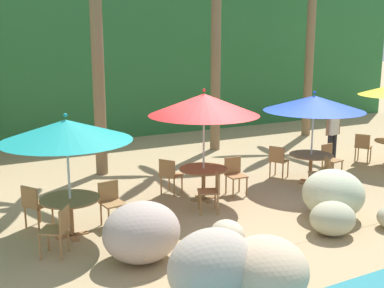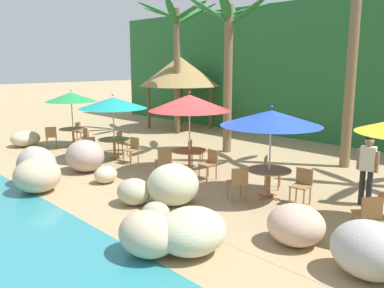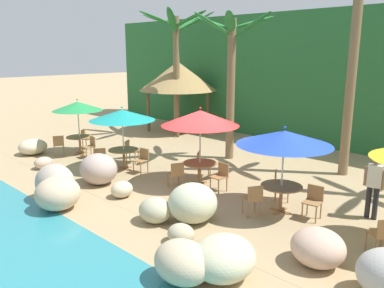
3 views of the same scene
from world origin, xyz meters
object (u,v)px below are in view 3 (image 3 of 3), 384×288
at_px(chair_teal_seaward, 142,159).
at_px(chair_blue_seaward, 314,200).
at_px(chair_green_seaward, 90,145).
at_px(chair_teal_left, 100,157).
at_px(chair_red_seaward, 221,175).
at_px(palm_tree_second, 231,62).
at_px(palm_tree_third, 354,41).
at_px(waiter_in_white, 374,182).
at_px(chair_green_left, 59,144).
at_px(umbrella_red, 200,118).
at_px(dining_table_teal, 124,153).
at_px(dining_table_blue, 281,190).
at_px(chair_yellow_left, 383,234).
at_px(chair_red_inland, 202,162).
at_px(dining_table_green, 80,139).
at_px(dining_table_red, 200,166).
at_px(chair_blue_left, 253,198).
at_px(chair_teal_inland, 130,150).
at_px(palapa_hut, 178,76).
at_px(chair_red_left, 176,173).
at_px(umbrella_blue, 284,138).
at_px(palm_tree_nearest, 177,49).
at_px(umbrella_green, 77,106).
at_px(chair_blue_inland, 279,183).
at_px(umbrella_teal, 122,115).

bearing_deg(chair_teal_seaward, chair_blue_seaward, 4.98).
xyz_separation_m(chair_green_seaward, chair_teal_left, (1.88, -0.78, 0.00)).
bearing_deg(chair_red_seaward, palm_tree_second, 124.61).
relative_size(palm_tree_third, waiter_in_white, 4.12).
bearing_deg(chair_green_left, umbrella_red, 11.99).
height_order(dining_table_teal, dining_table_blue, same).
bearing_deg(chair_yellow_left, chair_red_inland, 167.79).
bearing_deg(chair_teal_seaward, dining_table_green, -178.09).
xyz_separation_m(chair_teal_seaward, dining_table_red, (2.35, 0.47, 0.10)).
bearing_deg(chair_red_inland, dining_table_red, -51.25).
height_order(dining_table_red, chair_blue_seaward, chair_blue_seaward).
xyz_separation_m(chair_red_seaward, palm_tree_third, (2.01, 4.26, 4.02)).
height_order(chair_red_seaward, chair_blue_left, same).
bearing_deg(waiter_in_white, chair_teal_inland, -172.87).
bearing_deg(palapa_hut, palm_tree_second, -24.20).
xyz_separation_m(dining_table_teal, chair_red_left, (2.93, -0.17, -0.10)).
xyz_separation_m(umbrella_blue, palm_tree_nearest, (-9.23, 5.06, 2.28)).
bearing_deg(palm_tree_third, palapa_hut, 171.79).
bearing_deg(umbrella_red, umbrella_green, -174.57).
bearing_deg(chair_teal_seaward, umbrella_blue, 3.67).
height_order(palm_tree_nearest, palm_tree_second, palm_tree_nearest).
relative_size(chair_green_left, chair_blue_inland, 1.00).
xyz_separation_m(chair_teal_inland, umbrella_red, (3.70, -0.03, 1.67)).
relative_size(chair_red_left, chair_blue_seaward, 1.00).
relative_size(chair_green_left, chair_red_inland, 1.00).
bearing_deg(dining_table_red, palm_tree_second, 112.71).
distance_m(dining_table_green, chair_teal_left, 2.85).
height_order(dining_table_red, chair_blue_inland, chair_blue_inland).
relative_size(dining_table_green, chair_blue_inland, 1.26).
xyz_separation_m(chair_teal_inland, chair_blue_inland, (6.28, 0.55, 0.00)).
bearing_deg(umbrella_blue, umbrella_red, 177.75).
bearing_deg(palm_tree_nearest, chair_blue_inland, -26.54).
distance_m(chair_teal_left, chair_red_inland, 3.69).
relative_size(chair_green_left, chair_yellow_left, 1.00).
xyz_separation_m(chair_red_inland, palapa_hut, (-6.32, 5.01, 2.42)).
bearing_deg(chair_yellow_left, umbrella_blue, 167.96).
distance_m(dining_table_teal, umbrella_blue, 6.43).
xyz_separation_m(chair_teal_left, waiter_in_white, (8.56, 2.52, 0.47)).
xyz_separation_m(palm_tree_second, palapa_hut, (-5.52, 2.48, -0.89)).
bearing_deg(chair_red_left, umbrella_teal, 176.75).
distance_m(umbrella_teal, chair_yellow_left, 9.16).
distance_m(chair_teal_left, palm_tree_second, 6.10).
xyz_separation_m(chair_teal_inland, chair_red_seaward, (4.56, -0.01, 0.00)).
xyz_separation_m(umbrella_green, chair_red_seaward, (7.17, 0.62, -1.50)).
bearing_deg(chair_red_seaward, chair_red_inland, 155.09).
xyz_separation_m(chair_yellow_left, palapa_hut, (-12.71, 6.40, 2.42)).
height_order(chair_teal_left, chair_red_left, same).
distance_m(chair_red_left, palm_tree_nearest, 9.09).
distance_m(chair_green_seaward, chair_teal_seaward, 3.12).
height_order(chair_red_inland, umbrella_blue, umbrella_blue).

